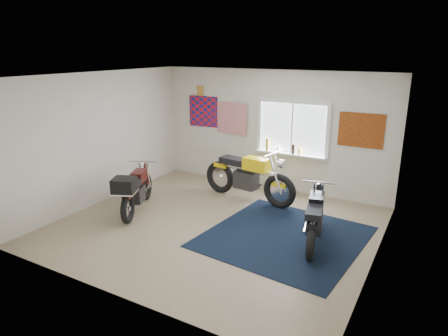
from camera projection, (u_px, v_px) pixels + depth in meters
The scene contains 10 objects.
ground at pixel (216, 226), 7.34m from camera, with size 5.50×5.50×0.00m, color #9E896B.
room_shell at pixel (215, 139), 6.87m from camera, with size 5.50×5.50×5.50m.
navy_rug at pixel (284, 237), 6.91m from camera, with size 2.50×2.60×0.01m, color black.
window_assembly at pixel (292, 132), 8.77m from camera, with size 1.66×0.17×1.26m.
oil_bottles at pixel (280, 147), 8.93m from camera, with size 0.82×0.07×0.28m.
flag_display at pixel (200, 91), 9.69m from camera, with size 1.60×0.10×1.17m.
triumph_poster at pixel (361, 130), 8.04m from camera, with size 0.90×0.03×0.70m, color #A54C14.
yellow_triumph at pixel (248, 177), 8.49m from camera, with size 2.25×0.67×1.14m.
black_chrome_bike at pixel (315, 219), 6.63m from camera, with size 0.62×1.79×0.93m.
maroon_tourer at pixel (135, 190), 7.79m from camera, with size 0.99×1.74×0.92m.
Camera 1 is at (3.44, -5.78, 3.14)m, focal length 32.00 mm.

